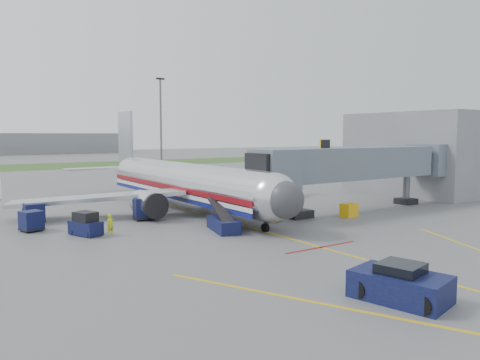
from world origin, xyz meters
TOP-DOWN VIEW (x-y plane):
  - ground at (0.00, 0.00)m, footprint 400.00×400.00m
  - grass_strip at (0.00, 90.00)m, footprint 300.00×25.00m
  - apron_markings at (0.00, -7.40)m, footprint 21.52×50.00m
  - airliner at (0.00, 15.25)m, footprint 32.10×35.67m
  - jet_bridge at (12.86, 5.00)m, footprint 25.30×4.00m
  - terminal at (30.00, 10.00)m, footprint 10.00×16.00m
  - light_mast_right at (25.00, 75.00)m, footprint 2.00×0.44m
  - pushback_tug at (-4.00, -13.08)m, footprint 3.31×4.47m
  - baggage_tug at (-11.60, 8.37)m, footprint 2.11×2.76m
  - baggage_cart_a at (-14.61, 12.11)m, footprint 1.79×1.79m
  - baggage_cart_b at (-5.56, 11.95)m, footprint 2.08×2.08m
  - baggage_cart_c at (-13.84, 15.36)m, footprint 1.59×1.59m
  - belt_loader at (-2.49, 4.05)m, footprint 2.44×4.84m
  - ground_power_cart at (10.16, 3.00)m, footprint 1.60×1.16m
  - ramp_worker at (-10.13, 7.27)m, footprint 0.66×0.54m

SIDE VIEW (x-z plane):
  - ground at x=0.00m, z-range 0.00..0.00m
  - apron_markings at x=0.00m, z-range 0.00..0.01m
  - grass_strip at x=0.00m, z-range 0.00..0.01m
  - belt_loader at x=-2.49m, z-range -0.58..1.71m
  - ground_power_cart at x=10.16m, z-range -0.01..1.19m
  - pushback_tug at x=-4.00m, z-range -0.14..1.54m
  - baggage_tug at x=-11.60m, z-range -0.10..1.62m
  - ramp_worker at x=-10.13m, z-range 0.00..1.58m
  - baggage_cart_a at x=-14.61m, z-range 0.01..1.57m
  - baggage_cart_c at x=-13.84m, z-range 0.02..1.69m
  - baggage_cart_b at x=-5.56m, z-range 0.02..1.93m
  - airliner at x=0.00m, z-range -2.48..7.77m
  - jet_bridge at x=12.86m, z-range 1.02..7.92m
  - terminal at x=30.00m, z-range 0.00..10.00m
  - light_mast_right at x=25.00m, z-range 0.58..20.98m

